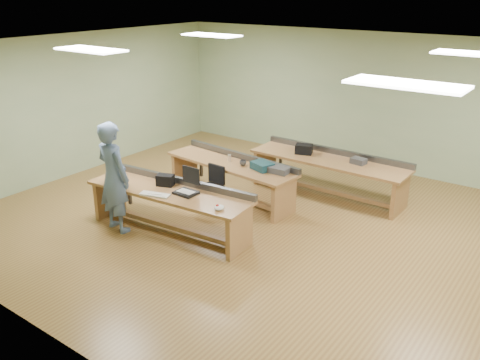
{
  "coord_description": "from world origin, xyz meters",
  "views": [
    {
      "loc": [
        4.18,
        -6.7,
        3.92
      ],
      "look_at": [
        -0.26,
        -0.6,
        1.01
      ],
      "focal_mm": 38.0,
      "sensor_mm": 36.0,
      "label": 1
    }
  ],
  "objects_px": {
    "task_chair": "(212,194)",
    "parts_bin_teal": "(262,166)",
    "person": "(114,177)",
    "workbench_front": "(170,200)",
    "laptop_base": "(186,193)",
    "drinks_can": "(229,158)",
    "workbench_mid": "(232,172)",
    "workbench_back": "(329,168)",
    "camera_bag": "(165,180)",
    "parts_bin_grey": "(278,170)",
    "mug": "(243,163)"
  },
  "relations": [
    {
      "from": "drinks_can",
      "to": "mug",
      "type": "bearing_deg",
      "value": -9.6
    },
    {
      "from": "laptop_base",
      "to": "task_chair",
      "type": "relative_size",
      "value": 0.43
    },
    {
      "from": "laptop_base",
      "to": "mug",
      "type": "bearing_deg",
      "value": 92.77
    },
    {
      "from": "workbench_mid",
      "to": "task_chair",
      "type": "distance_m",
      "value": 0.66
    },
    {
      "from": "workbench_front",
      "to": "person",
      "type": "height_order",
      "value": "person"
    },
    {
      "from": "workbench_front",
      "to": "drinks_can",
      "type": "bearing_deg",
      "value": 88.27
    },
    {
      "from": "laptop_base",
      "to": "camera_bag",
      "type": "distance_m",
      "value": 0.54
    },
    {
      "from": "workbench_back",
      "to": "drinks_can",
      "type": "distance_m",
      "value": 1.97
    },
    {
      "from": "workbench_back",
      "to": "camera_bag",
      "type": "xyz_separation_m",
      "value": [
        -1.59,
        -2.91,
        0.28
      ]
    },
    {
      "from": "person",
      "to": "parts_bin_teal",
      "type": "relative_size",
      "value": 4.85
    },
    {
      "from": "mug",
      "to": "task_chair",
      "type": "bearing_deg",
      "value": -115.16
    },
    {
      "from": "task_chair",
      "to": "parts_bin_grey",
      "type": "relative_size",
      "value": 2.03
    },
    {
      "from": "camera_bag",
      "to": "drinks_can",
      "type": "bearing_deg",
      "value": 64.88
    },
    {
      "from": "laptop_base",
      "to": "parts_bin_teal",
      "type": "distance_m",
      "value": 1.74
    },
    {
      "from": "workbench_front",
      "to": "drinks_can",
      "type": "xyz_separation_m",
      "value": [
        -0.1,
        1.76,
        0.25
      ]
    },
    {
      "from": "task_chair",
      "to": "parts_bin_grey",
      "type": "bearing_deg",
      "value": 35.27
    },
    {
      "from": "workbench_back",
      "to": "person",
      "type": "xyz_separation_m",
      "value": [
        -2.19,
        -3.5,
        0.38
      ]
    },
    {
      "from": "person",
      "to": "camera_bag",
      "type": "xyz_separation_m",
      "value": [
        0.6,
        0.59,
        -0.1
      ]
    },
    {
      "from": "workbench_front",
      "to": "laptop_base",
      "type": "relative_size",
      "value": 8.42
    },
    {
      "from": "task_chair",
      "to": "drinks_can",
      "type": "height_order",
      "value": "drinks_can"
    },
    {
      "from": "task_chair",
      "to": "parts_bin_teal",
      "type": "distance_m",
      "value": 1.07
    },
    {
      "from": "workbench_mid",
      "to": "task_chair",
      "type": "height_order",
      "value": "workbench_mid"
    },
    {
      "from": "parts_bin_teal",
      "to": "mug",
      "type": "relative_size",
      "value": 3.09
    },
    {
      "from": "workbench_mid",
      "to": "parts_bin_grey",
      "type": "xyz_separation_m",
      "value": [
        1.02,
        0.05,
        0.25
      ]
    },
    {
      "from": "laptop_base",
      "to": "drinks_can",
      "type": "relative_size",
      "value": 2.93
    },
    {
      "from": "person",
      "to": "task_chair",
      "type": "xyz_separation_m",
      "value": [
        0.78,
        1.6,
        -0.64
      ]
    },
    {
      "from": "workbench_back",
      "to": "laptop_base",
      "type": "distance_m",
      "value": 3.18
    },
    {
      "from": "laptop_base",
      "to": "parts_bin_grey",
      "type": "relative_size",
      "value": 0.87
    },
    {
      "from": "workbench_front",
      "to": "laptop_base",
      "type": "distance_m",
      "value": 0.39
    },
    {
      "from": "laptop_base",
      "to": "parts_bin_teal",
      "type": "xyz_separation_m",
      "value": [
        0.35,
        1.7,
        0.05
      ]
    },
    {
      "from": "camera_bag",
      "to": "workbench_front",
      "type": "bearing_deg",
      "value": -49.84
    },
    {
      "from": "person",
      "to": "workbench_mid",
      "type": "bearing_deg",
      "value": -103.22
    },
    {
      "from": "laptop_base",
      "to": "task_chair",
      "type": "xyz_separation_m",
      "value": [
        -0.35,
        1.08,
        -0.47
      ]
    },
    {
      "from": "workbench_back",
      "to": "task_chair",
      "type": "bearing_deg",
      "value": -126.09
    },
    {
      "from": "camera_bag",
      "to": "task_chair",
      "type": "bearing_deg",
      "value": 58.08
    },
    {
      "from": "person",
      "to": "task_chair",
      "type": "height_order",
      "value": "person"
    },
    {
      "from": "person",
      "to": "task_chair",
      "type": "relative_size",
      "value": 2.29
    },
    {
      "from": "task_chair",
      "to": "parts_bin_teal",
      "type": "bearing_deg",
      "value": 44.17
    },
    {
      "from": "workbench_back",
      "to": "parts_bin_grey",
      "type": "xyz_separation_m",
      "value": [
        -0.39,
        -1.25,
        0.24
      ]
    },
    {
      "from": "person",
      "to": "task_chair",
      "type": "bearing_deg",
      "value": -109.71
    },
    {
      "from": "workbench_front",
      "to": "workbench_back",
      "type": "xyz_separation_m",
      "value": [
        1.4,
        3.01,
        0.0
      ]
    },
    {
      "from": "workbench_back",
      "to": "laptop_base",
      "type": "height_order",
      "value": "workbench_back"
    },
    {
      "from": "workbench_mid",
      "to": "drinks_can",
      "type": "relative_size",
      "value": 23.34
    },
    {
      "from": "workbench_mid",
      "to": "camera_bag",
      "type": "xyz_separation_m",
      "value": [
        -0.18,
        -1.61,
        0.29
      ]
    },
    {
      "from": "camera_bag",
      "to": "drinks_can",
      "type": "height_order",
      "value": "camera_bag"
    },
    {
      "from": "person",
      "to": "parts_bin_grey",
      "type": "relative_size",
      "value": 4.65
    },
    {
      "from": "laptop_base",
      "to": "camera_bag",
      "type": "height_order",
      "value": "camera_bag"
    },
    {
      "from": "parts_bin_teal",
      "to": "mug",
      "type": "height_order",
      "value": "parts_bin_teal"
    },
    {
      "from": "workbench_mid",
      "to": "person",
      "type": "height_order",
      "value": "person"
    },
    {
      "from": "workbench_mid",
      "to": "person",
      "type": "xyz_separation_m",
      "value": [
        -0.78,
        -2.2,
        0.39
      ]
    }
  ]
}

